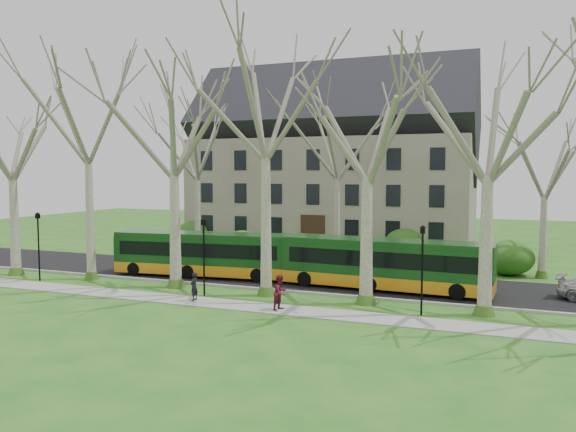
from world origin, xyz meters
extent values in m
plane|color=#23661D|center=(0.00, 0.00, 0.00)|extent=(120.00, 120.00, 0.00)
cube|color=gray|center=(0.00, -2.50, 0.03)|extent=(70.00, 2.00, 0.06)
cube|color=black|center=(0.00, 5.50, 0.03)|extent=(80.00, 8.00, 0.06)
cube|color=#A5A39E|center=(0.00, 1.50, 0.07)|extent=(80.00, 0.25, 0.14)
cube|color=gray|center=(-6.00, 24.00, 5.00)|extent=(26.00, 12.00, 10.00)
cylinder|color=black|center=(-18.00, -1.00, 2.00)|extent=(0.10, 0.10, 4.00)
cube|color=black|center=(-18.00, -1.00, 4.15)|extent=(0.22, 0.22, 0.30)
cylinder|color=black|center=(-6.00, -1.00, 2.00)|extent=(0.10, 0.10, 4.00)
cube|color=black|center=(-6.00, -1.00, 4.15)|extent=(0.22, 0.22, 0.30)
cylinder|color=black|center=(6.00, -1.00, 2.00)|extent=(0.10, 0.10, 4.00)
cube|color=black|center=(6.00, -1.00, 4.15)|extent=(0.22, 0.22, 0.30)
ellipsoid|color=#2D5819|center=(-16.00, 12.00, 1.00)|extent=(2.60, 2.60, 2.00)
ellipsoid|color=#2D5819|center=(-10.00, 12.00, 1.00)|extent=(2.60, 2.60, 2.00)
ellipsoid|color=#2D5819|center=(4.00, 12.00, 1.00)|extent=(2.60, 2.60, 2.00)
ellipsoid|color=#2D5819|center=(10.00, 12.00, 1.00)|extent=(2.60, 2.60, 2.00)
ellipsoid|color=#2D5819|center=(-18.00, 18.00, 1.00)|extent=(2.60, 2.60, 2.00)
ellipsoid|color=#2D5819|center=(2.00, 18.00, 1.00)|extent=(2.60, 2.60, 2.00)
imported|color=black|center=(-5.81, -2.41, 0.82)|extent=(0.37, 0.56, 1.52)
imported|color=maroon|center=(-0.71, -2.66, 0.94)|extent=(0.86, 0.99, 1.76)
camera|label=1|loc=(9.66, -28.27, 6.94)|focal=35.00mm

